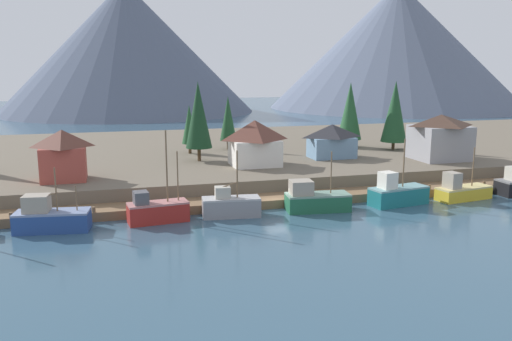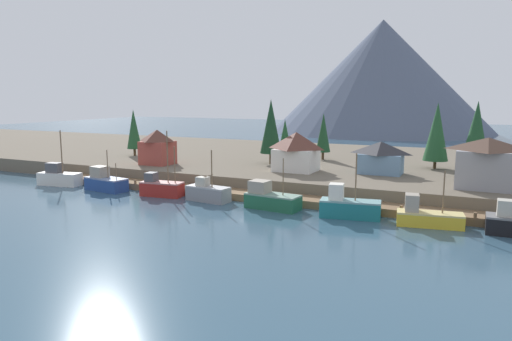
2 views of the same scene
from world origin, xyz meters
name	(u,v)px [view 2 (image 2 of 2)]	position (x,y,z in m)	size (l,w,h in m)	color
ground_plane	(300,183)	(0.00, 20.00, -0.50)	(400.00, 400.00, 1.00)	#335166
dock	(256,196)	(0.00, 1.99, 0.50)	(80.00, 4.00, 1.60)	brown
shoreline_bank	(322,164)	(0.00, 32.00, 1.25)	(400.00, 56.00, 2.50)	#665B4C
mountain_west_peak	(381,76)	(-10.50, 143.60, 22.66)	(89.65, 89.65, 45.33)	#4C566B
fishing_boat_white	(59,177)	(-34.00, -1.95, 1.32)	(7.41, 3.58, 9.05)	silver
fishing_boat_blue	(105,182)	(-24.09, -1.98, 1.32)	(7.41, 3.71, 6.37)	navy
fishing_boat_red	(161,188)	(-13.66, -1.68, 1.26)	(6.43, 3.08, 9.61)	maroon
fishing_boat_grey	(208,193)	(-5.75, -1.64, 1.20)	(6.42, 3.04, 7.22)	gray
fishing_boat_green	(271,199)	(3.92, -1.93, 1.30)	(7.36, 3.62, 6.73)	#1E5B3D
fishing_boat_teal	(349,207)	(14.22, -2.06, 1.34)	(7.43, 3.75, 7.81)	#196B70
fishing_boat_yellow	(427,216)	(23.12, -1.95, 1.09)	(7.40, 3.53, 6.38)	gold
house_blue	(381,157)	(14.16, 17.17, 5.08)	(6.89, 4.42, 5.05)	#6689A8
house_white	(296,151)	(1.32, 14.11, 5.73)	(6.81, 5.77, 6.30)	silver
house_red	(157,147)	(-23.50, 10.59, 5.64)	(5.42, 4.75, 6.15)	#9E4238
house_grey	(487,162)	(28.96, 11.61, 5.88)	(7.75, 7.01, 6.65)	gray
conifer_near_left	(476,134)	(27.36, 22.09, 8.80)	(4.25, 4.25, 11.29)	#4C3823
conifer_near_right	(271,126)	(-5.56, 19.63, 9.20)	(3.81, 3.81, 11.48)	#4C3823
conifer_mid_left	(285,135)	(-5.82, 26.93, 7.08)	(2.46, 2.46, 7.67)	#4C3823
conifer_mid_right	(323,133)	(0.98, 29.52, 7.61)	(2.78, 2.78, 8.81)	#4C3823
conifer_back_left	(437,132)	(21.38, 26.40, 8.67)	(4.05, 4.05, 10.99)	#4C3823
conifer_back_right	(134,129)	(-35.69, 18.93, 7.89)	(2.92, 2.92, 9.41)	#4C3823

